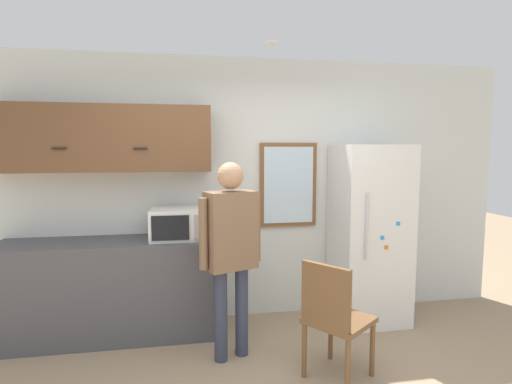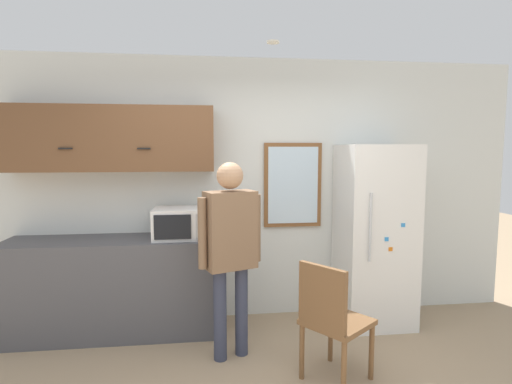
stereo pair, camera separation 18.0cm
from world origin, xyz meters
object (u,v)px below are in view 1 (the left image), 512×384
object	(u,v)px
microwave	(176,224)
refrigerator	(369,234)
chair	(334,315)
person	(231,241)

from	to	relation	value
microwave	refrigerator	distance (m)	1.96
refrigerator	chair	bearing A→B (deg)	-127.06
microwave	person	xyz separation A→B (m)	(0.46, -0.57, -0.06)
person	microwave	bearing A→B (deg)	108.50
microwave	refrigerator	xyz separation A→B (m)	(1.95, -0.03, -0.16)
chair	microwave	bearing A→B (deg)	11.09
refrigerator	microwave	bearing A→B (deg)	179.03
refrigerator	chair	size ratio (longest dim) A/B	1.94
microwave	person	size ratio (longest dim) A/B	0.28
microwave	chair	xyz separation A→B (m)	(1.18, -1.05, -0.55)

